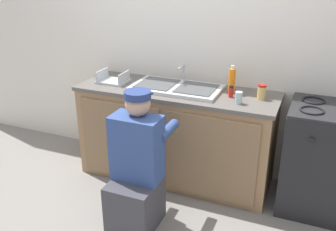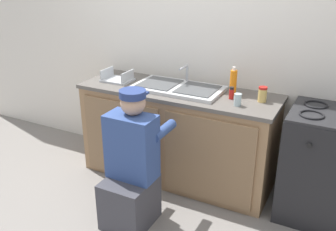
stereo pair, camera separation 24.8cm
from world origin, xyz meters
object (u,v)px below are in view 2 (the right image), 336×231
plumber_person (131,171)px  water_glass (238,100)px  stove_range (324,166)px  spice_bottle_red (231,93)px  soap_bottle_orange (233,82)px  sink_double_basin (178,88)px  dish_rack_tray (117,79)px  condiment_jar (262,94)px

plumber_person → water_glass: size_ratio=11.04×
stove_range → spice_bottle_red: (-0.80, -0.01, 0.49)m
water_glass → soap_bottle_orange: bearing=116.7°
stove_range → soap_bottle_orange: size_ratio=3.70×
sink_double_basin → dish_rack_tray: size_ratio=2.86×
sink_double_basin → water_glass: (0.60, -0.14, 0.03)m
water_glass → spice_bottle_red: bearing=126.4°
stove_range → plumber_person: size_ratio=0.84×
spice_bottle_red → dish_rack_tray: bearing=-179.0°
sink_double_basin → water_glass: bearing=-13.6°
water_glass → sink_double_basin: bearing=166.4°
plumber_person → soap_bottle_orange: 1.15m
soap_bottle_orange → water_glass: bearing=-63.3°
sink_double_basin → dish_rack_tray: sink_double_basin is taller
stove_range → dish_rack_tray: size_ratio=3.30×
plumber_person → dish_rack_tray: 1.07m
soap_bottle_orange → spice_bottle_red: soap_bottle_orange is taller
sink_double_basin → plumber_person: bearing=-91.9°
stove_range → condiment_jar: condiment_jar is taller
soap_bottle_orange → dish_rack_tray: 1.13m
spice_bottle_red → stove_range: bearing=1.0°
plumber_person → soap_bottle_orange: size_ratio=4.42×
plumber_person → water_glass: bearing=45.5°
stove_range → dish_rack_tray: (-1.94, -0.03, 0.46)m
sink_double_basin → condiment_jar: (0.75, 0.04, 0.05)m
condiment_jar → soap_bottle_orange: 0.28m
stove_range → water_glass: water_glass is taller
plumber_person → water_glass: (0.62, 0.63, 0.49)m
stove_range → plumber_person: (-1.33, -0.78, 0.00)m
stove_range → water_glass: bearing=-168.6°
soap_bottle_orange → dish_rack_tray: bearing=-173.7°
sink_double_basin → soap_bottle_orange: soap_bottle_orange is taller
sink_double_basin → soap_bottle_orange: size_ratio=3.20×
soap_bottle_orange → spice_bottle_red: bearing=-77.8°
plumber_person → condiment_jar: plumber_person is taller
soap_bottle_orange → dish_rack_tray: soap_bottle_orange is taller
spice_bottle_red → dish_rack_tray: (-1.14, -0.02, -0.03)m
stove_range → condiment_jar: (-0.55, 0.04, 0.50)m
plumber_person → condiment_jar: size_ratio=8.63×
condiment_jar → water_glass: (-0.15, -0.18, -0.01)m
sink_double_basin → spice_bottle_red: size_ratio=7.62×
sink_double_basin → soap_bottle_orange: 0.50m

